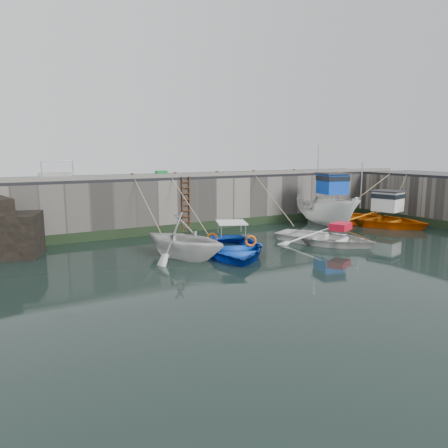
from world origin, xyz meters
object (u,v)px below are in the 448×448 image
ladder (186,205)px  fish_crate (161,173)px  boat_near_white (184,257)px  boat_far_orange (378,219)px  bollard_b (175,175)px  boat_near_navy (325,243)px  boat_near_blue (233,254)px  bollard_a (132,176)px  bollard_c (217,173)px  bollard_d (253,172)px  bollard_e (294,171)px  boat_far_white (327,209)px

ladder → fish_crate: size_ratio=4.77×
fish_crate → boat_near_white: bearing=-104.6°
boat_far_orange → bollard_b: 13.03m
boat_near_navy → boat_near_blue: bearing=152.7°
fish_crate → bollard_a: fish_crate is taller
bollard_c → bollard_d: bearing=0.0°
ladder → bollard_e: 8.19m
fish_crate → boat_far_orange: bearing=-24.9°
boat_near_navy → bollard_e: size_ratio=18.41×
boat_near_white → bollard_d: size_ratio=15.39×
boat_far_white → bollard_e: bearing=115.7°
bollard_b → bollard_c: same height
boat_far_white → bollard_d: bearing=157.8°
boat_near_navy → bollard_c: (-2.63, 6.63, 3.30)m
boat_near_white → boat_near_blue: size_ratio=0.81×
bollard_b → fish_crate: bearing=98.6°
boat_far_white → bollard_b: (-9.16, 2.53, 2.28)m
boat_near_navy → bollard_d: (-0.03, 6.63, 3.30)m
boat_near_navy → bollard_c: bearing=86.8°
boat_near_navy → bollard_b: 9.12m
ladder → boat_far_white: 8.95m
boat_far_white → fish_crate: 10.49m
bollard_b → bollard_e: bearing=0.0°
bollard_e → boat_near_navy: bearing=-115.6°
boat_near_blue → boat_near_navy: size_ratio=1.03×
boat_near_white → bollard_c: 8.28m
fish_crate → bollard_e: size_ratio=2.40×
bollard_c → boat_near_white: bearing=-129.6°
fish_crate → bollard_a: 2.74m
boat_far_orange → bollard_e: 6.15m
bollard_b → bollard_d: same height
bollard_a → bollard_d: 7.80m
bollard_a → bollard_c: same height
bollard_a → bollard_d: size_ratio=1.00×
boat_near_blue → bollard_d: size_ratio=18.92×
boat_far_orange → boat_near_white: bearing=170.5°
boat_near_blue → boat_far_orange: (11.95, 2.26, 0.42)m
ladder → bollard_c: 2.81m
bollard_a → bollard_c: (5.20, 0.00, 0.00)m
bollard_a → bollard_d: bearing=0.0°
bollard_c → bollard_d: size_ratio=1.00×
boat_near_navy → bollard_e: (3.17, 6.63, 3.30)m
ladder → boat_near_white: (-2.64, -5.51, -1.59)m
bollard_c → boat_far_orange: bearing=-24.0°
boat_near_blue → bollard_d: 8.91m
ladder → boat_near_navy: (4.83, -6.29, -1.59)m
boat_far_white → bollard_e: 3.48m
ladder → bollard_d: 5.11m
boat_near_blue → bollard_a: bearing=133.4°
boat_near_blue → bollard_d: (5.24, 6.40, 3.30)m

